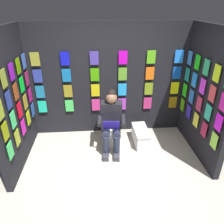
% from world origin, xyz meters
% --- Properties ---
extents(ground_plane, '(30.00, 30.00, 0.00)m').
position_xyz_m(ground_plane, '(0.00, 0.00, 0.00)').
color(ground_plane, '#B2A899').
extents(display_wall_back, '(3.29, 0.14, 2.32)m').
position_xyz_m(display_wall_back, '(-0.00, -1.75, 1.16)').
color(display_wall_back, black).
rests_on(display_wall_back, ground).
extents(display_wall_left, '(0.14, 1.70, 2.32)m').
position_xyz_m(display_wall_left, '(-1.64, -0.85, 1.16)').
color(display_wall_left, black).
rests_on(display_wall_left, ground).
extents(display_wall_right, '(0.14, 1.70, 2.32)m').
position_xyz_m(display_wall_right, '(1.64, -0.85, 1.16)').
color(display_wall_right, black).
rests_on(display_wall_right, ground).
extents(toilet, '(0.43, 0.57, 0.77)m').
position_xyz_m(toilet, '(-0.02, -1.26, 0.33)').
color(toilet, white).
rests_on(toilet, ground).
extents(person_reading, '(0.55, 0.71, 1.19)m').
position_xyz_m(person_reading, '(-0.00, -1.04, 0.60)').
color(person_reading, black).
rests_on(person_reading, ground).
extents(comic_longbox_near, '(0.29, 0.63, 0.33)m').
position_xyz_m(comic_longbox_near, '(-0.61, -1.14, 0.17)').
color(comic_longbox_near, silver).
rests_on(comic_longbox_near, ground).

